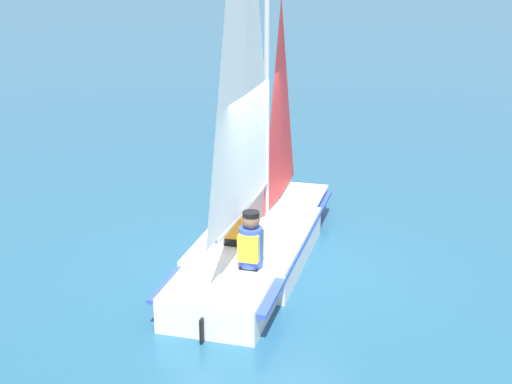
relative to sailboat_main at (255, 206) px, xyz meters
The scene contains 4 objects.
ground_plane 0.85m from the sailboat_main, 94.14° to the right, with size 260.00×260.00×0.00m, color #235675.
sailboat_main is the anchor object (origin of this frame).
sailor_helm 0.48m from the sailboat_main, 61.71° to the left, with size 0.32×0.36×1.16m.
sailor_crew 1.11m from the sailboat_main, 98.42° to the left, with size 0.32×0.36×1.16m.
Camera 1 is at (-1.78, 9.12, 4.21)m, focal length 50.00 mm.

